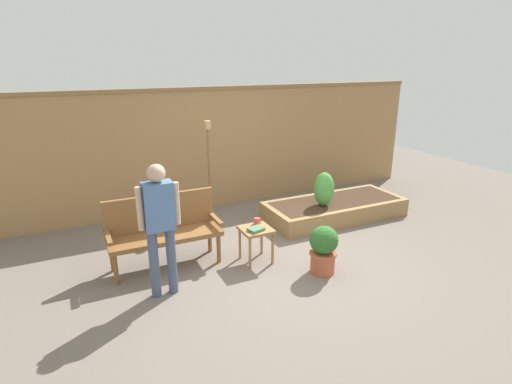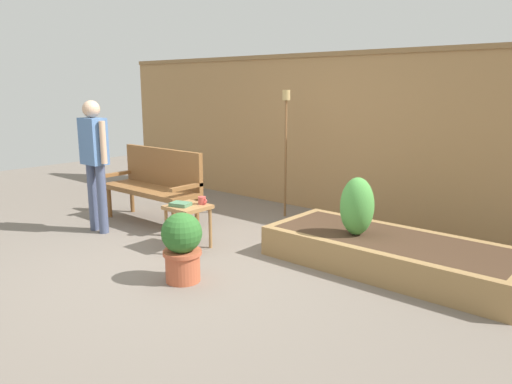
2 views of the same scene
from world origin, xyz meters
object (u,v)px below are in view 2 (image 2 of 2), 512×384
object	(u,v)px
person_by_bench	(94,155)
garden_bench	(156,180)
shrub_near_bench	(357,206)
tiki_torch	(286,131)
side_table	(188,213)
potted_boxwood	(182,245)
book_on_table	(180,204)
cup_on_table	(202,200)

from	to	relation	value
person_by_bench	garden_bench	bearing A→B (deg)	76.13
shrub_near_bench	tiki_torch	distance (m)	1.98
side_table	shrub_near_bench	world-z (taller)	shrub_near_bench
potted_boxwood	side_table	bearing A→B (deg)	134.87
shrub_near_bench	book_on_table	bearing A→B (deg)	-153.15
garden_bench	person_by_bench	size ratio (longest dim) A/B	0.92
person_by_bench	book_on_table	bearing A→B (deg)	8.99
shrub_near_bench	cup_on_table	bearing A→B (deg)	-157.72
potted_boxwood	tiki_torch	xyz separation A→B (m)	(-0.67, 2.39, 0.81)
side_table	potted_boxwood	world-z (taller)	potted_boxwood
side_table	cup_on_table	distance (m)	0.20
book_on_table	shrub_near_bench	bearing A→B (deg)	10.63
side_table	shrub_near_bench	distance (m)	1.77
garden_bench	tiki_torch	bearing A→B (deg)	49.50
garden_bench	tiki_torch	world-z (taller)	tiki_torch
side_table	person_by_bench	size ratio (longest dim) A/B	0.31
garden_bench	shrub_near_bench	distance (m)	2.73
garden_bench	potted_boxwood	xyz separation A→B (m)	(1.76, -1.11, -0.21)
person_by_bench	tiki_torch	bearing A→B (deg)	57.69
shrub_near_bench	tiki_torch	size ratio (longest dim) A/B	0.34
garden_bench	side_table	size ratio (longest dim) A/B	3.00
shrub_near_bench	side_table	bearing A→B (deg)	-154.69
side_table	book_on_table	size ratio (longest dim) A/B	2.41
side_table	tiki_torch	size ratio (longest dim) A/B	0.29
garden_bench	person_by_bench	xyz separation A→B (m)	(-0.18, -0.74, 0.39)
potted_boxwood	tiki_torch	bearing A→B (deg)	105.59
potted_boxwood	person_by_bench	size ratio (longest dim) A/B	0.40
shrub_near_bench	person_by_bench	xyz separation A→B (m)	(-2.90, -1.03, 0.35)
book_on_table	potted_boxwood	bearing A→B (deg)	-56.51
book_on_table	tiki_torch	xyz separation A→B (m)	(0.01, 1.82, 0.65)
potted_boxwood	shrub_near_bench	world-z (taller)	shrub_near_bench
potted_boxwood	tiki_torch	size ratio (longest dim) A/B	0.38
garden_bench	side_table	distance (m)	1.22
garden_bench	person_by_bench	world-z (taller)	person_by_bench
tiki_torch	person_by_bench	xyz separation A→B (m)	(-1.28, -2.02, -0.21)
side_table	cup_on_table	bearing A→B (deg)	58.69
side_table	shrub_near_bench	xyz separation A→B (m)	(1.59, 0.75, 0.19)
side_table	person_by_bench	distance (m)	1.44
tiki_torch	person_by_bench	bearing A→B (deg)	-122.31
book_on_table	person_by_bench	distance (m)	1.36
cup_on_table	side_table	bearing A→B (deg)	-121.31
book_on_table	cup_on_table	bearing A→B (deg)	44.21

